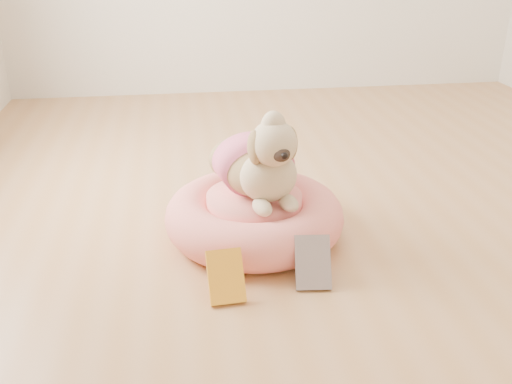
{
  "coord_description": "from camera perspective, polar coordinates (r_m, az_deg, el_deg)",
  "views": [
    {
      "loc": [
        -0.76,
        -2.24,
        1.16
      ],
      "look_at": [
        -0.46,
        -0.21,
        0.22
      ],
      "focal_mm": 40.0,
      "sensor_mm": 36.0,
      "label": 1
    }
  ],
  "objects": [
    {
      "name": "book_yellow",
      "position": [
        1.99,
        -3.04,
        -8.42
      ],
      "size": [
        0.13,
        0.13,
        0.17
      ],
      "primitive_type": "cube",
      "rotation": [
        -0.6,
        0.0,
        0.07
      ],
      "color": "yellow",
      "rests_on": "floor"
    },
    {
      "name": "pet_bed",
      "position": [
        2.37,
        -0.17,
        -2.42
      ],
      "size": [
        0.74,
        0.74,
        0.19
      ],
      "color": "#EA815B",
      "rests_on": "floor"
    },
    {
      "name": "dog",
      "position": [
        2.26,
        0.26,
        4.41
      ],
      "size": [
        0.48,
        0.61,
        0.4
      ],
      "primitive_type": null,
      "rotation": [
        0.0,
        0.0,
        0.22
      ],
      "color": "brown",
      "rests_on": "pet_bed"
    },
    {
      "name": "book_white",
      "position": [
        2.07,
        5.7,
        -7.01
      ],
      "size": [
        0.14,
        0.14,
        0.17
      ],
      "primitive_type": "cube",
      "rotation": [
        -0.62,
        0.0,
        -0.1
      ],
      "color": "silver",
      "rests_on": "floor"
    },
    {
      "name": "floor",
      "position": [
        2.64,
        9.3,
        -2.0
      ],
      "size": [
        4.5,
        4.5,
        0.0
      ],
      "primitive_type": "plane",
      "color": "tan",
      "rests_on": "ground"
    }
  ]
}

